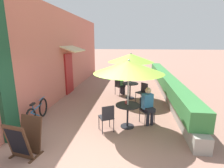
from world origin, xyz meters
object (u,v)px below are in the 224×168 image
(patio_umbrella_near, at_px, (129,67))
(coffee_cup_near, at_px, (126,102))
(patio_table_mid, at_px, (130,87))
(patio_table_near, at_px, (128,111))
(patio_umbrella_mid, at_px, (131,58))
(seated_patron_near_right, at_px, (148,104))
(cafe_chair_mid_left, at_px, (119,85))
(cafe_chair_near_left, at_px, (107,116))
(bicycle_leaning, at_px, (37,112))
(seated_patron_mid_left, at_px, (121,82))
(menu_board, at_px, (25,138))
(cafe_chair_mid_right, at_px, (143,91))
(cafe_chair_near_right, at_px, (146,108))

(patio_umbrella_near, relative_size, coffee_cup_near, 24.46)
(patio_umbrella_near, relative_size, patio_table_mid, 2.83)
(patio_table_near, height_order, patio_umbrella_mid, patio_umbrella_mid)
(seated_patron_near_right, height_order, patio_table_mid, seated_patron_near_right)
(patio_umbrella_mid, distance_m, cafe_chair_mid_left, 1.62)
(coffee_cup_near, bearing_deg, patio_table_near, -56.69)
(cafe_chair_near_left, distance_m, bicycle_leaning, 2.49)
(seated_patron_near_right, distance_m, seated_patron_mid_left, 3.39)
(patio_table_near, bearing_deg, cafe_chair_near_left, -145.86)
(patio_umbrella_near, xyz_separation_m, seated_patron_mid_left, (-0.50, 3.50, -1.28))
(cafe_chair_mid_left, bearing_deg, seated_patron_near_right, -24.41)
(patio_umbrella_near, bearing_deg, seated_patron_mid_left, 98.12)
(patio_table_near, distance_m, cafe_chair_near_left, 0.73)
(patio_umbrella_mid, distance_m, bicycle_leaning, 4.60)
(patio_umbrella_near, distance_m, patio_umbrella_mid, 2.97)
(patio_table_mid, bearing_deg, menu_board, -116.68)
(cafe_chair_mid_left, distance_m, cafe_chair_mid_right, 1.47)
(cafe_chair_mid_left, xyz_separation_m, menu_board, (-1.81, -5.21, -0.06))
(patio_umbrella_near, distance_m, patio_table_mid, 3.29)
(seated_patron_near_right, distance_m, coffee_cup_near, 0.76)
(seated_patron_near_right, xyz_separation_m, bicycle_leaning, (-3.73, -0.37, -0.33))
(patio_table_near, xyz_separation_m, cafe_chair_near_left, (-0.61, -0.41, -0.03))
(seated_patron_mid_left, height_order, menu_board, seated_patron_mid_left)
(cafe_chair_near_right, height_order, coffee_cup_near, cafe_chair_near_right)
(coffee_cup_near, height_order, menu_board, menu_board)
(patio_table_near, xyz_separation_m, cafe_chair_mid_right, (0.58, 2.52, -0.03))
(cafe_chair_near_right, xyz_separation_m, menu_board, (-2.99, -2.20, -0.06))
(menu_board, bearing_deg, cafe_chair_near_left, 48.17)
(cafe_chair_near_right, distance_m, cafe_chair_mid_left, 3.23)
(patio_table_mid, height_order, menu_board, menu_board)
(cafe_chair_near_left, bearing_deg, seated_patron_mid_left, 60.25)
(cafe_chair_near_left, bearing_deg, patio_umbrella_mid, 51.61)
(patio_table_near, distance_m, cafe_chair_near_right, 0.73)
(cafe_chair_near_right, height_order, patio_umbrella_mid, patio_umbrella_mid)
(patio_table_mid, bearing_deg, bicycle_leaning, -135.50)
(patio_table_near, bearing_deg, patio_table_mid, 89.95)
(cafe_chair_near_right, bearing_deg, patio_table_near, 5.98)
(patio_umbrella_mid, relative_size, cafe_chair_mid_left, 2.53)
(seated_patron_mid_left, bearing_deg, patio_umbrella_mid, -2.78)
(patio_table_near, relative_size, cafe_chair_mid_left, 0.90)
(seated_patron_near_right, bearing_deg, cafe_chair_near_right, -90.00)
(cafe_chair_near_right, distance_m, coffee_cup_near, 0.79)
(patio_table_mid, xyz_separation_m, bicycle_leaning, (-3.07, -3.02, -0.19))
(coffee_cup_near, bearing_deg, patio_table_mid, 88.74)
(menu_board, bearing_deg, cafe_chair_near_right, 46.74)
(patio_table_mid, xyz_separation_m, patio_umbrella_mid, (0.00, -0.00, 1.42))
(cafe_chair_near_right, relative_size, cafe_chair_mid_left, 1.00)
(patio_umbrella_near, height_order, cafe_chair_near_left, patio_umbrella_near)
(cafe_chair_near_left, xyz_separation_m, menu_board, (-1.78, -1.38, -0.06))
(seated_patron_near_right, distance_m, menu_board, 3.71)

